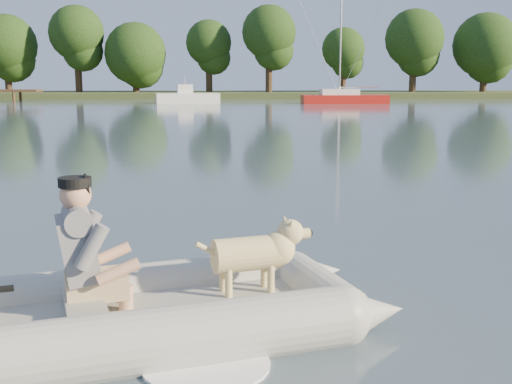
{
  "coord_description": "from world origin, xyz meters",
  "views": [
    {
      "loc": [
        -0.1,
        -5.81,
        2.16
      ],
      "look_at": [
        0.19,
        2.02,
        0.75
      ],
      "focal_mm": 45.0,
      "sensor_mm": 36.0,
      "label": 1
    }
  ],
  "objects_px": {
    "dinghy": "(172,260)",
    "dog": "(247,260)",
    "man": "(81,244)",
    "motorboat": "(187,91)",
    "sailboat": "(344,98)"
  },
  "relations": [
    {
      "from": "dinghy",
      "to": "dog",
      "type": "relative_size",
      "value": 5.13
    },
    {
      "from": "man",
      "to": "motorboat",
      "type": "distance_m",
      "value": 48.31
    },
    {
      "from": "man",
      "to": "dog",
      "type": "xyz_separation_m",
      "value": [
        1.36,
        0.42,
        -0.27
      ]
    },
    {
      "from": "dinghy",
      "to": "motorboat",
      "type": "xyz_separation_m",
      "value": [
        -3.1,
        48.09,
        0.39
      ]
    },
    {
      "from": "man",
      "to": "motorboat",
      "type": "height_order",
      "value": "motorboat"
    },
    {
      "from": "dog",
      "to": "motorboat",
      "type": "relative_size",
      "value": 0.19
    },
    {
      "from": "man",
      "to": "sailboat",
      "type": "height_order",
      "value": "sailboat"
    },
    {
      "from": "man",
      "to": "sailboat",
      "type": "xyz_separation_m",
      "value": [
        10.37,
        47.26,
        -0.4
      ]
    },
    {
      "from": "dog",
      "to": "motorboat",
      "type": "distance_m",
      "value": 47.99
    },
    {
      "from": "man",
      "to": "sailboat",
      "type": "distance_m",
      "value": 48.38
    },
    {
      "from": "dinghy",
      "to": "dog",
      "type": "height_order",
      "value": "dinghy"
    },
    {
      "from": "motorboat",
      "to": "sailboat",
      "type": "height_order",
      "value": "sailboat"
    },
    {
      "from": "man",
      "to": "motorboat",
      "type": "bearing_deg",
      "value": 75.83
    },
    {
      "from": "dog",
      "to": "sailboat",
      "type": "distance_m",
      "value": 47.7
    },
    {
      "from": "motorboat",
      "to": "sailboat",
      "type": "bearing_deg",
      "value": -14.03
    }
  ]
}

